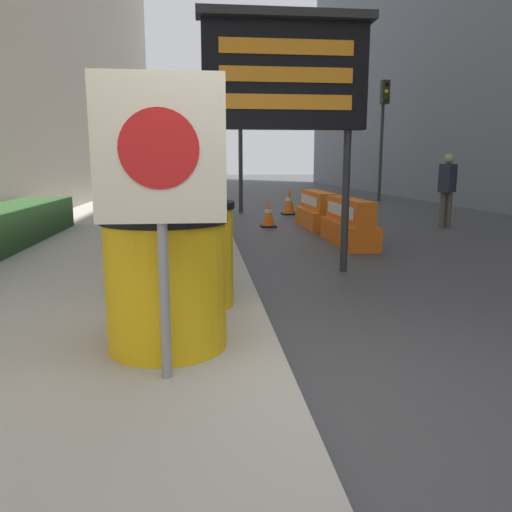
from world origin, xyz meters
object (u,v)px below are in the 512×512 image
(warning_sign, at_px, (160,169))
(jersey_barrier_orange_far, at_px, (349,224))
(traffic_cone_far, at_px, (268,214))
(traffic_light_far_side, at_px, (383,115))
(message_board, at_px, (285,77))
(traffic_light_near_curb, at_px, (241,115))
(traffic_cone_near, at_px, (289,202))
(traffic_cone_mid, at_px, (336,206))
(pedestrian_worker, at_px, (447,184))
(jersey_barrier_orange_near, at_px, (317,211))
(barrel_drum_foreground, at_px, (166,281))
(barrel_drum_middle, at_px, (187,254))

(warning_sign, distance_m, jersey_barrier_orange_far, 6.50)
(traffic_cone_far, bearing_deg, traffic_light_far_side, 54.31)
(jersey_barrier_orange_far, bearing_deg, traffic_cone_far, 113.28)
(warning_sign, distance_m, message_board, 3.93)
(traffic_light_near_curb, height_order, traffic_light_far_side, traffic_light_far_side)
(message_board, relative_size, traffic_cone_near, 4.36)
(traffic_cone_far, xyz_separation_m, traffic_light_far_side, (5.31, 7.39, 2.88))
(traffic_light_near_curb, bearing_deg, traffic_cone_near, -28.97)
(traffic_cone_mid, bearing_deg, message_board, -111.53)
(pedestrian_worker, bearing_deg, jersey_barrier_orange_near, -48.93)
(barrel_drum_foreground, relative_size, traffic_cone_far, 1.51)
(traffic_cone_far, distance_m, pedestrian_worker, 4.07)
(warning_sign, xyz_separation_m, traffic_light_near_curb, (1.39, 11.80, 1.37))
(barrel_drum_middle, distance_m, warning_sign, 1.79)
(traffic_light_near_curb, bearing_deg, barrel_drum_foreground, -97.18)
(jersey_barrier_orange_far, bearing_deg, barrel_drum_foreground, -118.85)
(jersey_barrier_orange_far, height_order, traffic_cone_far, jersey_barrier_orange_far)
(traffic_cone_near, relative_size, traffic_cone_far, 1.19)
(barrel_drum_foreground, xyz_separation_m, jersey_barrier_orange_far, (2.87, 5.20, -0.27))
(message_board, height_order, jersey_barrier_orange_near, message_board)
(barrel_drum_foreground, relative_size, traffic_cone_near, 1.27)
(warning_sign, height_order, pedestrian_worker, warning_sign)
(jersey_barrier_orange_far, bearing_deg, traffic_cone_near, 91.56)
(barrel_drum_foreground, height_order, traffic_light_far_side, traffic_light_far_side)
(barrel_drum_middle, relative_size, traffic_cone_far, 1.51)
(traffic_cone_mid, bearing_deg, pedestrian_worker, -34.76)
(traffic_cone_near, bearing_deg, traffic_light_far_side, 46.81)
(barrel_drum_middle, height_order, traffic_cone_near, barrel_drum_middle)
(traffic_light_near_curb, bearing_deg, traffic_light_far_side, 34.68)
(traffic_cone_mid, relative_size, traffic_cone_far, 1.26)
(jersey_barrier_orange_near, xyz_separation_m, traffic_cone_near, (-0.15, 2.84, 0.01))
(jersey_barrier_orange_near, bearing_deg, traffic_cone_mid, 56.46)
(message_board, xyz_separation_m, traffic_light_far_side, (5.75, 12.16, 0.70))
(traffic_cone_far, bearing_deg, barrel_drum_middle, -103.77)
(jersey_barrier_orange_near, height_order, traffic_cone_far, jersey_barrier_orange_near)
(jersey_barrier_orange_far, xyz_separation_m, traffic_light_near_curb, (-1.45, 6.04, 2.42))
(barrel_drum_foreground, xyz_separation_m, message_board, (1.32, 2.99, 1.86))
(barrel_drum_foreground, distance_m, warning_sign, 0.96)
(jersey_barrier_orange_far, distance_m, pedestrian_worker, 3.64)
(barrel_drum_middle, height_order, jersey_barrier_orange_far, barrel_drum_middle)
(barrel_drum_foreground, xyz_separation_m, traffic_cone_near, (2.72, 10.52, -0.27))
(jersey_barrier_orange_far, distance_m, traffic_cone_near, 5.32)
(message_board, height_order, traffic_light_near_curb, traffic_light_near_curb)
(warning_sign, height_order, traffic_cone_mid, warning_sign)
(message_board, xyz_separation_m, traffic_cone_far, (0.44, 4.77, -2.18))
(traffic_cone_near, distance_m, traffic_cone_mid, 1.93)
(traffic_light_near_curb, bearing_deg, traffic_cone_mid, -47.83)
(barrel_drum_middle, bearing_deg, jersey_barrier_orange_near, 67.47)
(barrel_drum_middle, relative_size, jersey_barrier_orange_far, 0.48)
(jersey_barrier_orange_far, bearing_deg, pedestrian_worker, 36.39)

